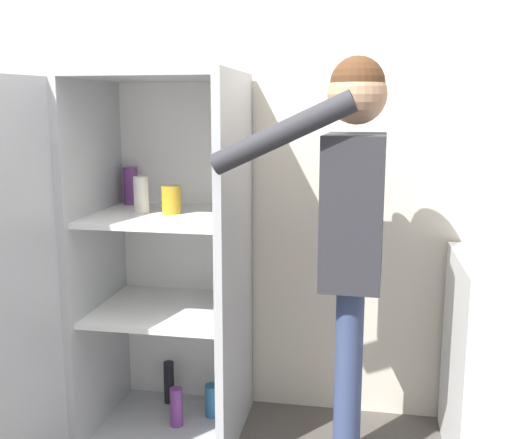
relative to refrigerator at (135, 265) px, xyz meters
name	(u,v)px	position (x,y,z in m)	size (l,w,h in m)	color
wall_back	(246,156)	(0.41, 0.47, 0.45)	(7.00, 0.06, 2.55)	beige
refrigerator	(135,265)	(0.00, 0.00, 0.00)	(0.91, 1.31, 1.66)	#B7BABC
person	(351,214)	(0.94, -0.07, 0.27)	(0.65, 0.54, 1.70)	#384770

